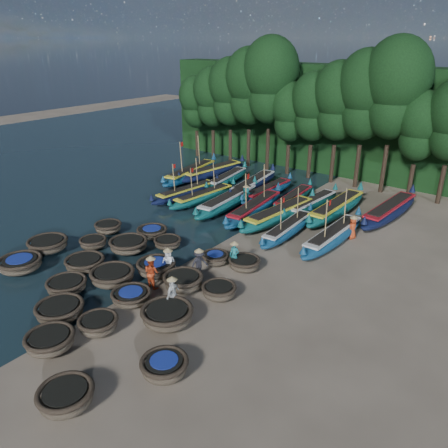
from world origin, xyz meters
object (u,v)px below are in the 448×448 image
Objects in this scene: coracle_6 at (67,285)px; fisherman_1 at (234,254)px; coracle_14 at (167,315)px; long_boat_17 at (390,210)px; coracle_9 at (164,366)px; long_boat_4 at (228,201)px; fisherman_4 at (173,293)px; long_boat_6 at (280,214)px; long_boat_8 at (333,236)px; coracle_7 at (60,310)px; coracle_13 at (131,296)px; coracle_18 at (183,281)px; coracle_4 at (66,396)px; coracle_17 at (156,267)px; long_boat_2 at (187,192)px; coracle_15 at (93,243)px; long_boat_10 at (213,172)px; coracle_3 at (50,341)px; coracle_22 at (168,242)px; long_boat_14 at (293,199)px; coracle_10 at (48,244)px; fisherman_5 at (246,196)px; coracle_8 at (98,324)px; fisherman_0 at (168,261)px; coracle_5 at (20,264)px; coracle_12 at (112,276)px; coracle_20 at (108,227)px; fisherman_2 at (152,272)px; long_boat_11 at (227,179)px; fisherman_3 at (199,263)px; long_boat_9 at (191,173)px; long_boat_12 at (253,184)px; coracle_23 at (215,258)px; long_boat_7 at (288,229)px; coracle_24 at (244,263)px; long_boat_13 at (268,191)px; long_boat_5 at (255,208)px; coracle_11 at (85,263)px; coracle_16 at (129,245)px; long_boat_16 at (337,208)px; fisherman_6 at (353,227)px.

fisherman_1 is at bearing 53.99° from coracle_6.
long_boat_17 is at bearing 78.45° from coracle_14.
long_boat_4 is at bearing 119.09° from coracle_9.
long_boat_17 is 4.78× the size of fisherman_4.
long_boat_8 reaches higher than long_boat_6.
long_boat_17 reaches higher than coracle_7.
coracle_18 is (1.20, 2.53, 0.10)m from coracle_13.
coracle_4 is at bearing -84.29° from coracle_14.
coracle_13 is 1.12× the size of coracle_17.
coracle_6 is 15.41m from long_boat_2.
coracle_6 is 1.51× the size of coracle_15.
long_boat_10 is (-12.74, 19.31, 0.10)m from coracle_14.
long_boat_10 reaches higher than coracle_3.
long_boat_14 reaches higher than coracle_22.
fisherman_4 is at bearing -12.15° from coracle_15.
fisherman_5 reaches higher than coracle_10.
coracle_8 is 5.73m from fisherman_0.
long_boat_6 is 12.80m from fisherman_4.
coracle_12 is (5.24, 2.27, -0.01)m from coracle_5.
long_boat_4 reaches higher than coracle_20.
long_boat_6 is 11.89m from fisherman_2.
long_boat_11 is 16.80m from fisherman_3.
coracle_13 is 9.14m from coracle_20.
long_boat_9 reaches higher than coracle_17.
long_boat_12 is at bearing 40.34° from fisherman_3.
long_boat_2 is 15.82m from long_boat_17.
long_boat_9 reaches higher than fisherman_5.
long_boat_7 is at bearing 76.87° from coracle_23.
coracle_24 is 5.40m from fisherman_4.
long_boat_4 is at bearing -102.98° from long_boat_13.
long_boat_8 is (11.72, 9.70, 0.16)m from coracle_15.
long_boat_4 is at bearing 171.99° from long_boat_5.
long_boat_17 reaches higher than coracle_11.
long_boat_2 is 10.46m from long_boat_7.
coracle_6 is 5.18m from coracle_15.
coracle_16 is 13.92m from long_boat_13.
coracle_3 is 21.80m from long_boat_14.
fisherman_1 is (-2.97, 8.71, 0.46)m from coracle_9.
coracle_18 reaches higher than coracle_22.
coracle_12 is 19.15m from long_boat_9.
long_boat_5 is (-2.33, 7.65, 0.21)m from coracle_23.
long_boat_16 reaches higher than coracle_15.
coracle_13 is 2.67m from coracle_14.
fisherman_6 reaches higher than coracle_12.
long_boat_7 is (-2.75, 14.52, 0.05)m from coracle_9.
long_boat_9 reaches higher than coracle_8.
long_boat_5 is (6.19, 8.59, 0.17)m from coracle_20.
coracle_5 is 0.36× the size of long_boat_8.
long_boat_5 is at bearing -175.64° from fisherman_4.
coracle_20 is 13.66m from long_boat_12.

